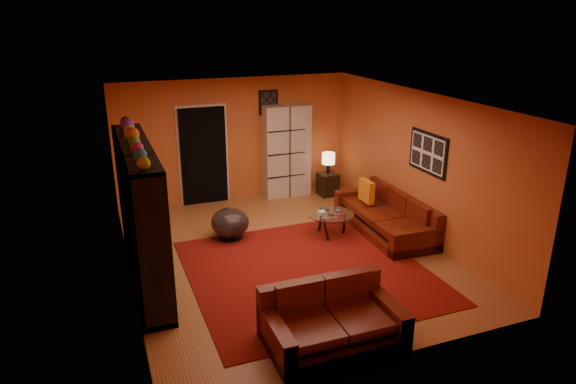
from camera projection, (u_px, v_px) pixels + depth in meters
name	position (u px, v px, depth m)	size (l,w,h in m)	color
floor	(285.00, 254.00, 8.65)	(6.00, 6.00, 0.00)	brown
ceiling	(285.00, 100.00, 7.79)	(6.00, 6.00, 0.00)	white
wall_back	(235.00, 140.00, 10.86)	(6.00, 6.00, 0.00)	#BE5929
wall_front	(383.00, 261.00, 5.58)	(6.00, 6.00, 0.00)	#BE5929
wall_left	(123.00, 200.00, 7.37)	(6.00, 6.00, 0.00)	#BE5929
wall_right	(417.00, 165.00, 9.07)	(6.00, 6.00, 0.00)	#BE5929
rug	(307.00, 271.00, 8.07)	(3.60, 3.60, 0.01)	#5C0D0A
doorway	(204.00, 156.00, 10.68)	(0.95, 0.10, 2.04)	black
wall_art_right	(428.00, 153.00, 8.70)	(0.03, 1.00, 0.70)	black
wall_art_back	(268.00, 102.00, 10.85)	(0.42, 0.03, 0.52)	black
entertainment_unit	(141.00, 214.00, 7.53)	(0.45, 3.00, 2.10)	black
tv	(145.00, 218.00, 7.52)	(0.13, 0.97, 0.56)	black
sofa	(389.00, 216.00, 9.50)	(1.04, 2.37, 0.85)	#4A1209
loveseat	(330.00, 319.00, 6.32)	(1.66, 1.01, 0.85)	#4A1209
throw_pillow	(366.00, 191.00, 9.79)	(0.12, 0.42, 0.42)	orange
coffee_table	(331.00, 216.00, 9.25)	(0.84, 0.84, 0.42)	silver
storage_cabinet	(286.00, 151.00, 11.15)	(1.00, 0.44, 2.00)	beige
bowl_chair	(230.00, 223.00, 9.16)	(0.69, 0.69, 0.56)	black
side_table	(328.00, 184.00, 11.37)	(0.40, 0.40, 0.50)	black
table_lamp	(328.00, 159.00, 11.18)	(0.28, 0.28, 0.47)	black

